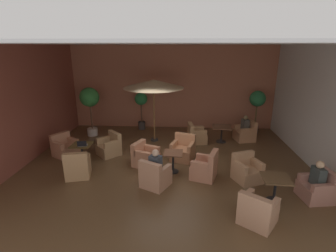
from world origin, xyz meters
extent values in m
cube|color=brown|center=(0.00, 0.00, -0.01)|extent=(9.95, 8.57, 0.02)
cube|color=#A76246|center=(0.00, 4.25, 2.01)|extent=(9.95, 0.08, 4.02)
cube|color=brown|center=(-4.94, 0.00, 2.01)|extent=(0.08, 8.57, 4.02)
cube|color=silver|center=(4.94, 0.00, 2.01)|extent=(0.08, 8.57, 4.02)
cube|color=silver|center=(0.00, 0.00, 4.05)|extent=(9.95, 8.57, 0.06)
cylinder|color=black|center=(-2.99, -0.12, 0.01)|extent=(0.32, 0.32, 0.02)
cylinder|color=black|center=(-2.99, -0.12, 0.33)|extent=(0.07, 0.07, 0.65)
cube|color=brown|center=(-2.99, -0.12, 0.67)|extent=(0.67, 0.67, 0.03)
cube|color=tan|center=(-2.76, -1.10, 0.21)|extent=(0.87, 0.88, 0.43)
cube|color=tan|center=(-2.69, -1.38, 0.67)|extent=(0.73, 0.32, 0.48)
cube|color=tan|center=(-3.05, -1.13, 0.53)|extent=(0.26, 0.59, 0.21)
cube|color=tan|center=(-2.48, -1.00, 0.53)|extent=(0.26, 0.59, 0.21)
cube|color=tan|center=(-2.26, 0.59, 0.21)|extent=(1.04, 1.04, 0.41)
cube|color=tan|center=(-2.06, 0.78, 0.63)|extent=(0.63, 0.65, 0.44)
cube|color=tan|center=(-2.08, 0.34, 0.53)|extent=(0.50, 0.49, 0.23)
cube|color=tan|center=(-2.50, 0.78, 0.53)|extent=(0.50, 0.49, 0.23)
cube|color=#B57757|center=(-3.85, 0.43, 0.20)|extent=(1.03, 1.04, 0.40)
cube|color=#B57757|center=(-4.10, 0.58, 0.62)|extent=(0.54, 0.73, 0.44)
cube|color=#B57757|center=(-3.65, 0.67, 0.51)|extent=(0.56, 0.43, 0.21)
cube|color=#B57757|center=(-3.99, 0.14, 0.51)|extent=(0.56, 0.43, 0.21)
cylinder|color=black|center=(2.99, -2.13, 0.01)|extent=(0.38, 0.38, 0.02)
cylinder|color=black|center=(2.99, -2.13, 0.33)|extent=(0.07, 0.07, 0.65)
cube|color=brown|center=(2.99, -2.13, 0.67)|extent=(0.74, 0.74, 0.03)
cube|color=tan|center=(2.52, -1.09, 0.21)|extent=(0.97, 0.97, 0.42)
cube|color=tan|center=(2.41, -0.83, 0.63)|extent=(0.74, 0.44, 0.42)
cube|color=tan|center=(2.82, -1.00, 0.53)|extent=(0.35, 0.57, 0.23)
cube|color=tan|center=(2.26, -1.25, 0.53)|extent=(0.35, 0.57, 0.23)
cube|color=tan|center=(2.31, -3.06, 0.20)|extent=(1.04, 1.03, 0.40)
cube|color=tan|center=(2.14, -3.28, 0.62)|extent=(0.70, 0.57, 0.43)
cube|color=tan|center=(2.08, -2.84, 0.52)|extent=(0.44, 0.54, 0.24)
cube|color=tan|center=(2.58, -3.21, 0.52)|extent=(0.44, 0.54, 0.24)
cube|color=#B27664|center=(4.12, -1.97, 0.21)|extent=(0.83, 0.85, 0.41)
cube|color=#B27664|center=(4.40, -1.92, 0.63)|extent=(0.27, 0.77, 0.42)
cube|color=#B27664|center=(4.12, -2.27, 0.51)|extent=(0.58, 0.23, 0.18)
cube|color=#B27664|center=(4.04, -1.67, 0.51)|extent=(0.58, 0.23, 0.18)
cylinder|color=black|center=(2.19, 2.25, 0.01)|extent=(0.43, 0.43, 0.02)
cylinder|color=black|center=(2.19, 2.25, 0.33)|extent=(0.07, 0.07, 0.65)
cube|color=brown|center=(2.19, 2.25, 0.67)|extent=(0.82, 0.82, 0.03)
cube|color=tan|center=(3.21, 2.49, 0.22)|extent=(0.92, 0.92, 0.44)
cube|color=tan|center=(3.51, 2.56, 0.66)|extent=(0.34, 0.78, 0.43)
cube|color=tan|center=(3.24, 2.18, 0.54)|extent=(0.62, 0.28, 0.19)
cube|color=tan|center=(3.10, 2.78, 0.54)|extent=(0.62, 0.28, 0.19)
cube|color=tan|center=(1.15, 2.10, 0.21)|extent=(0.83, 0.82, 0.43)
cube|color=tan|center=(0.87, 2.05, 0.63)|extent=(0.27, 0.73, 0.42)
cube|color=tan|center=(1.15, 2.38, 0.53)|extent=(0.59, 0.23, 0.21)
cube|color=tan|center=(1.23, 1.82, 0.53)|extent=(0.59, 0.23, 0.21)
cylinder|color=black|center=(0.23, -0.63, 0.01)|extent=(0.37, 0.37, 0.02)
cylinder|color=black|center=(0.23, -0.63, 0.33)|extent=(0.07, 0.07, 0.65)
cube|color=brown|center=(0.23, -0.63, 0.67)|extent=(0.63, 0.63, 0.03)
cube|color=#BB7B52|center=(0.54, 0.34, 0.23)|extent=(0.97, 0.98, 0.45)
cube|color=#BB7B52|center=(0.63, 0.63, 0.68)|extent=(0.78, 0.39, 0.45)
cube|color=#BB7B52|center=(0.83, 0.20, 0.55)|extent=(0.30, 0.62, 0.20)
cube|color=#BB7B52|center=(0.21, 0.40, 0.55)|extent=(0.30, 0.62, 0.20)
cube|color=tan|center=(-0.71, -0.23, 0.21)|extent=(1.01, 0.98, 0.42)
cube|color=tan|center=(-0.99, -0.11, 0.62)|extent=(0.45, 0.73, 0.40)
cube|color=tan|center=(-0.55, 0.02, 0.53)|extent=(0.62, 0.37, 0.22)
cube|color=tan|center=(-0.79, -0.52, 0.53)|extent=(0.62, 0.37, 0.22)
cube|color=tan|center=(-0.24, -1.54, 0.22)|extent=(0.97, 0.98, 0.45)
cube|color=tan|center=(-0.38, -1.79, 0.66)|extent=(0.71, 0.48, 0.42)
cube|color=tan|center=(-0.48, -1.37, 0.55)|extent=(0.39, 0.57, 0.21)
cube|color=tan|center=(0.03, -1.64, 0.55)|extent=(0.39, 0.57, 0.21)
cube|color=#BA775A|center=(1.20, -0.96, 0.22)|extent=(0.93, 0.93, 0.44)
cube|color=#BA775A|center=(1.47, -1.05, 0.67)|extent=(0.39, 0.75, 0.46)
cube|color=#BA775A|center=(1.06, -1.24, 0.55)|extent=(0.58, 0.31, 0.21)
cube|color=#BA775A|center=(1.26, -0.66, 0.55)|extent=(0.58, 0.31, 0.21)
cylinder|color=#2D2D2D|center=(-0.70, 2.23, 0.04)|extent=(0.32, 0.32, 0.08)
cylinder|color=brown|center=(-0.70, 2.23, 1.30)|extent=(0.06, 0.06, 2.60)
cone|color=#D7B889|center=(-0.70, 2.23, 2.48)|extent=(2.51, 2.51, 0.34)
cylinder|color=beige|center=(-3.63, 2.74, 0.17)|extent=(0.46, 0.46, 0.33)
cylinder|color=brown|center=(-3.63, 2.74, 0.88)|extent=(0.06, 0.06, 1.09)
sphere|color=#2F7634|center=(-3.63, 2.74, 1.79)|extent=(0.86, 0.86, 0.86)
cylinder|color=#3D3430|center=(-1.50, 3.77, 0.19)|extent=(0.34, 0.34, 0.39)
cylinder|color=brown|center=(-1.50, 3.77, 0.83)|extent=(0.06, 0.06, 0.88)
sphere|color=#28763E|center=(-1.50, 3.77, 1.53)|extent=(0.60, 0.60, 0.60)
cylinder|color=#3E3037|center=(3.90, 3.44, 0.19)|extent=(0.33, 0.33, 0.38)
cylinder|color=brown|center=(3.90, 3.44, 0.87)|extent=(0.06, 0.06, 0.99)
sphere|color=#26693B|center=(3.90, 3.44, 1.67)|extent=(0.72, 0.72, 0.72)
cube|color=#363C44|center=(-0.24, -1.54, 0.70)|extent=(0.41, 0.37, 0.51)
sphere|color=tan|center=(-0.24, -1.54, 1.05)|extent=(0.21, 0.21, 0.21)
cube|color=#333A38|center=(4.12, -1.97, 0.67)|extent=(0.27, 0.41, 0.51)
sphere|color=tan|center=(4.12, -1.97, 1.02)|extent=(0.21, 0.21, 0.21)
cube|color=#413D34|center=(3.21, 2.49, 0.70)|extent=(0.32, 0.38, 0.51)
sphere|color=olive|center=(3.21, 2.49, 1.03)|extent=(0.18, 0.18, 0.18)
cylinder|color=white|center=(-2.87, -0.13, 0.74)|extent=(0.08, 0.08, 0.11)
cube|color=#9EA0A5|center=(-2.91, -0.21, 0.69)|extent=(0.35, 0.28, 0.01)
cube|color=black|center=(-2.89, -0.32, 0.79)|extent=(0.31, 0.07, 0.19)
camera|label=1|loc=(0.52, -8.26, 3.99)|focal=27.46mm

